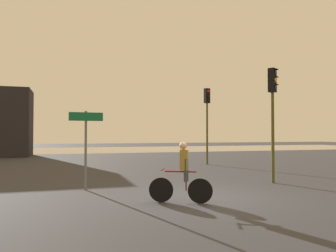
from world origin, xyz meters
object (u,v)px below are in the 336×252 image
Objects in this scene: traffic_light_far_right at (207,112)px; traffic_light_near_right at (273,103)px; cyclist at (183,172)px; direction_sign_post at (86,138)px.

traffic_light_far_right is 1.07× the size of traffic_light_near_right.
traffic_light_near_right reaches higher than cyclist.
direction_sign_post is (-6.83, 0.50, -1.32)m from traffic_light_near_right.
cyclist is (-5.27, -10.10, -2.40)m from traffic_light_far_right.
traffic_light_far_right is at bearing -131.29° from traffic_light_near_right.
traffic_light_near_right is at bearing 173.49° from direction_sign_post.
traffic_light_near_right is (-0.79, -7.74, -0.21)m from traffic_light_far_right.
traffic_light_far_right is at bearing -1.17° from cyclist.
traffic_light_far_right is 2.87× the size of cyclist.
traffic_light_near_right is at bearing 70.18° from traffic_light_far_right.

